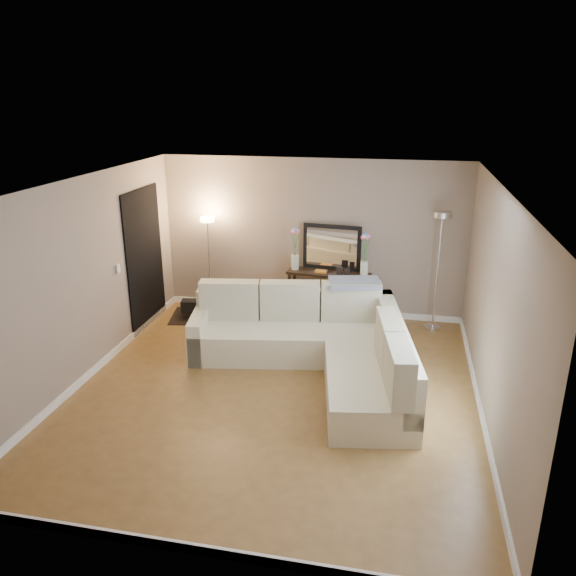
% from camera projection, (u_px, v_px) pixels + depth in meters
% --- Properties ---
extents(floor, '(5.00, 5.50, 0.01)m').
position_uv_depth(floor, '(275.00, 390.00, 7.12)').
color(floor, olive).
rests_on(floor, ground).
extents(ceiling, '(5.00, 5.50, 0.01)m').
position_uv_depth(ceiling, '(274.00, 184.00, 6.26)').
color(ceiling, white).
rests_on(ceiling, ground).
extents(wall_back, '(5.00, 0.02, 2.60)m').
position_uv_depth(wall_back, '(312.00, 238.00, 9.24)').
color(wall_back, gray).
rests_on(wall_back, ground).
extents(wall_front, '(5.00, 0.02, 2.60)m').
position_uv_depth(wall_front, '(191.00, 419.00, 4.14)').
color(wall_front, gray).
rests_on(wall_front, ground).
extents(wall_left, '(0.02, 5.50, 2.60)m').
position_uv_depth(wall_left, '(83.00, 280.00, 7.17)').
color(wall_left, gray).
rests_on(wall_left, ground).
extents(wall_right, '(0.02, 5.50, 2.60)m').
position_uv_depth(wall_right, '(495.00, 310.00, 6.21)').
color(wall_right, gray).
rests_on(wall_right, ground).
extents(baseboard_back, '(5.00, 0.03, 0.10)m').
position_uv_depth(baseboard_back, '(311.00, 309.00, 9.63)').
color(baseboard_back, white).
rests_on(baseboard_back, ground).
extents(baseboard_front, '(5.00, 0.03, 0.10)m').
position_uv_depth(baseboard_front, '(201.00, 550.00, 4.57)').
color(baseboard_front, white).
rests_on(baseboard_front, ground).
extents(baseboard_left, '(0.03, 5.50, 0.10)m').
position_uv_depth(baseboard_left, '(96.00, 368.00, 7.58)').
color(baseboard_left, white).
rests_on(baseboard_left, ground).
extents(baseboard_right, '(0.03, 5.50, 0.10)m').
position_uv_depth(baseboard_right, '(480.00, 408.00, 6.63)').
color(baseboard_right, white).
rests_on(baseboard_right, ground).
extents(doorway, '(0.02, 1.20, 2.20)m').
position_uv_depth(doorway, '(145.00, 259.00, 8.80)').
color(doorway, black).
rests_on(doorway, ground).
extents(switch_plate, '(0.02, 0.08, 0.12)m').
position_uv_depth(switch_plate, '(118.00, 269.00, 7.98)').
color(switch_plate, white).
rests_on(switch_plate, ground).
extents(sectional_sofa, '(3.28, 2.87, 1.01)m').
position_uv_depth(sectional_sofa, '(320.00, 343.00, 7.57)').
color(sectional_sofa, beige).
rests_on(sectional_sofa, floor).
extents(throw_blanket, '(0.80, 0.57, 0.10)m').
position_uv_depth(throw_blanket, '(355.00, 283.00, 8.02)').
color(throw_blanket, gray).
rests_on(throw_blanket, sectional_sofa).
extents(console_table, '(1.37, 0.50, 0.83)m').
position_uv_depth(console_table, '(323.00, 293.00, 9.18)').
color(console_table, black).
rests_on(console_table, floor).
extents(leaning_mirror, '(0.95, 0.14, 0.75)m').
position_uv_depth(leaning_mirror, '(332.00, 247.00, 9.07)').
color(leaning_mirror, black).
rests_on(leaning_mirror, console_table).
extents(table_decor, '(0.57, 0.15, 0.13)m').
position_uv_depth(table_decor, '(328.00, 272.00, 9.00)').
color(table_decor, orange).
rests_on(table_decor, console_table).
extents(flower_vase_left, '(0.16, 0.14, 0.71)m').
position_uv_depth(flower_vase_left, '(295.00, 252.00, 9.10)').
color(flower_vase_left, silver).
rests_on(flower_vase_left, console_table).
extents(flower_vase_right, '(0.16, 0.14, 0.71)m').
position_uv_depth(flower_vase_right, '(365.00, 258.00, 8.78)').
color(flower_vase_right, silver).
rests_on(flower_vase_right, console_table).
extents(floor_lamp_lit, '(0.27, 0.27, 1.63)m').
position_uv_depth(floor_lamp_lit, '(209.00, 245.00, 9.37)').
color(floor_lamp_lit, silver).
rests_on(floor_lamp_lit, floor).
extents(floor_lamp_unlit, '(0.31, 0.31, 1.89)m').
position_uv_depth(floor_lamp_unlit, '(440.00, 248.00, 8.54)').
color(floor_lamp_unlit, silver).
rests_on(floor_lamp_unlit, floor).
extents(charcoal_rug, '(1.19, 0.98, 0.01)m').
position_uv_depth(charcoal_rug, '(204.00, 316.00, 9.46)').
color(charcoal_rug, black).
rests_on(charcoal_rug, floor).
extents(black_bag, '(0.34, 0.27, 0.19)m').
position_uv_depth(black_bag, '(191.00, 306.00, 9.32)').
color(black_bag, black).
rests_on(black_bag, charcoal_rug).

